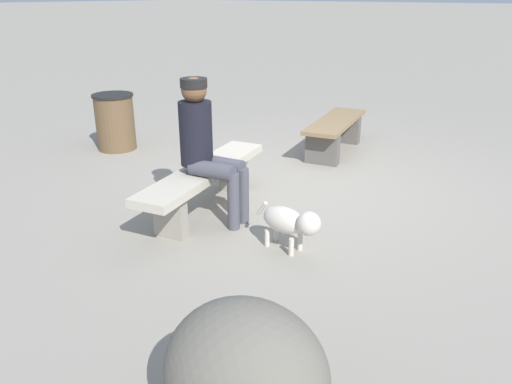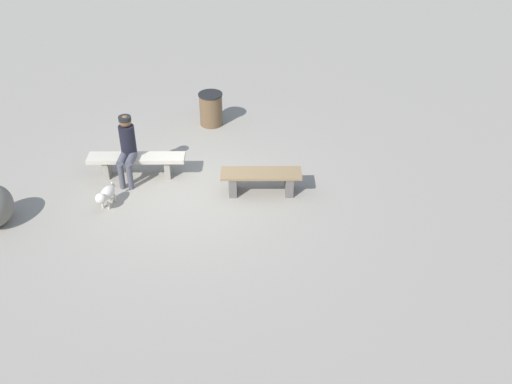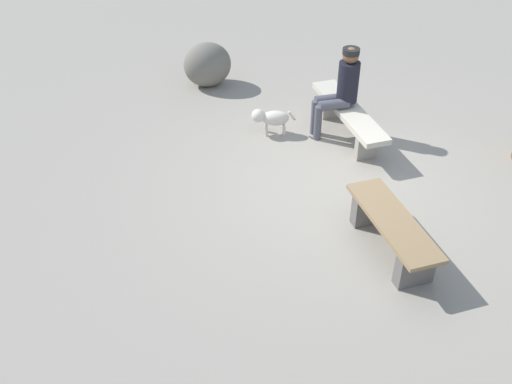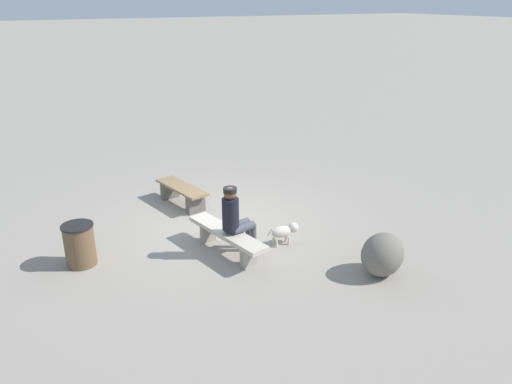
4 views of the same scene
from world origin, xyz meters
The scene contains 7 objects.
ground centered at (0.00, 0.00, -0.03)m, with size 210.00×210.00×0.06m, color gray.
bench_left centered at (-1.35, -0.39, 0.29)m, with size 1.58×0.75×0.45m.
bench_right centered at (1.15, -0.45, 0.35)m, with size 1.93×0.76×0.45m.
seated_person centered at (1.25, -0.33, 0.76)m, with size 0.38×0.65×1.33m.
dog centered at (1.33, 0.66, 0.27)m, with size 0.24×0.65×0.40m.
trash_bin centered at (0.30, -2.86, 0.38)m, with size 0.54×0.54×0.75m.
boulder centered at (3.03, 1.53, 0.37)m, with size 0.66×0.79×0.74m, color #6B665B.
Camera 1 is at (4.47, 2.66, 2.01)m, focal length 35.09 mm.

